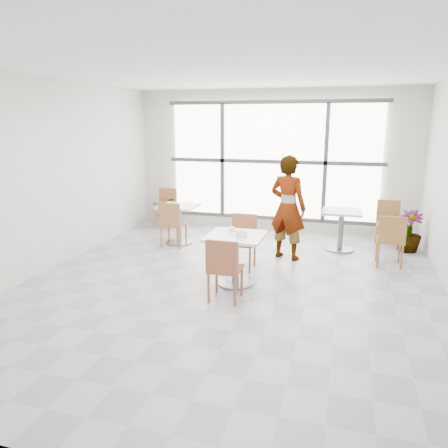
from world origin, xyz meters
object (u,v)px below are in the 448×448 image
(main_table, at_px, (236,250))
(bg_chair_right_near, at_px, (391,237))
(plant_right, at_px, (409,231))
(bg_chair_left_near, at_px, (172,221))
(bg_chair_right_far, at_px, (388,220))
(oatmeal_bowl, at_px, (242,233))
(bg_chair_left_far, at_px, (166,205))
(chair_near, at_px, (224,266))
(bg_table_right, at_px, (341,225))
(plant_left, at_px, (168,211))
(chair_far, at_px, (243,237))
(coffee_cup, at_px, (232,230))
(person, at_px, (288,208))
(bg_table_left, at_px, (179,219))

(main_table, xyz_separation_m, bg_chair_right_near, (2.23, 1.44, -0.02))
(bg_chair_right_near, height_order, plant_right, bg_chair_right_near)
(bg_chair_left_near, relative_size, bg_chair_right_far, 1.00)
(oatmeal_bowl, xyz_separation_m, bg_chair_left_far, (-2.48, 3.05, -0.29))
(chair_near, relative_size, bg_chair_right_far, 1.00)
(bg_table_right, height_order, plant_right, plant_right)
(oatmeal_bowl, height_order, bg_chair_right_far, bg_chair_right_far)
(bg_table_right, xyz_separation_m, bg_chair_right_far, (0.86, 0.58, 0.01))
(chair_near, relative_size, plant_right, 1.14)
(bg_chair_left_near, bearing_deg, plant_left, -64.11)
(chair_near, relative_size, bg_table_right, 1.16)
(chair_far, distance_m, bg_chair_left_near, 1.72)
(plant_right, bearing_deg, oatmeal_bowl, -135.48)
(bg_chair_left_near, height_order, bg_chair_right_near, same)
(coffee_cup, xyz_separation_m, bg_chair_right_far, (2.39, 2.61, -0.28))
(person, bearing_deg, bg_table_left, 10.00)
(chair_near, height_order, bg_chair_left_far, same)
(chair_far, xyz_separation_m, bg_chair_right_far, (2.37, 2.00, 0.00))
(coffee_cup, distance_m, bg_table_left, 2.26)
(person, height_order, bg_chair_left_far, person)
(person, bearing_deg, bg_table_right, -119.63)
(bg_table_right, bearing_deg, chair_near, -116.57)
(chair_near, distance_m, oatmeal_bowl, 0.68)
(bg_table_left, height_order, bg_chair_left_far, bg_chair_left_far)
(chair_far, distance_m, plant_right, 3.20)
(bg_table_left, height_order, plant_right, plant_right)
(person, bearing_deg, bg_chair_left_near, 17.76)
(chair_near, relative_size, person, 0.49)
(oatmeal_bowl, bearing_deg, bg_chair_right_far, 52.19)
(bg_chair_left_near, relative_size, bg_chair_right_near, 1.00)
(chair_far, xyz_separation_m, bg_table_right, (1.52, 1.41, -0.01))
(person, height_order, bg_table_left, person)
(bg_table_left, bearing_deg, chair_near, -56.67)
(chair_far, distance_m, plant_left, 3.27)
(bg_chair_right_near, xyz_separation_m, plant_right, (0.41, 1.02, -0.12))
(chair_near, height_order, bg_chair_right_near, same)
(plant_right, bearing_deg, bg_chair_left_far, 173.82)
(oatmeal_bowl, bearing_deg, bg_table_right, 59.20)
(oatmeal_bowl, xyz_separation_m, bg_table_left, (-1.71, 1.86, -0.31))
(person, distance_m, bg_chair_right_far, 2.23)
(main_table, height_order, oatmeal_bowl, oatmeal_bowl)
(person, height_order, plant_right, person)
(chair_far, bearing_deg, bg_chair_left_far, 136.09)
(bg_table_right, relative_size, bg_chair_right_far, 0.86)
(bg_table_right, xyz_separation_m, bg_chair_left_far, (-3.82, 0.81, 0.01))
(oatmeal_bowl, bearing_deg, coffee_cup, 133.46)
(bg_chair_right_near, bearing_deg, bg_chair_left_near, -1.20)
(coffee_cup, height_order, bg_table_right, coffee_cup)
(plant_left, relative_size, plant_right, 0.90)
(bg_chair_right_near, relative_size, plant_left, 1.26)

